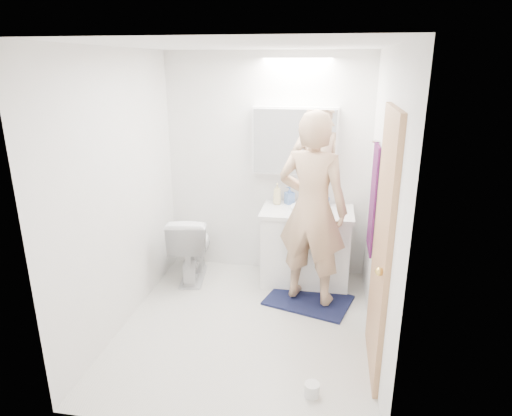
% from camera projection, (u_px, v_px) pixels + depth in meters
% --- Properties ---
extents(floor, '(2.50, 2.50, 0.00)m').
position_uv_depth(floor, '(246.00, 326.00, 4.02)').
color(floor, silver).
rests_on(floor, ground).
extents(ceiling, '(2.50, 2.50, 0.00)m').
position_uv_depth(ceiling, '(244.00, 45.00, 3.27)').
color(ceiling, white).
rests_on(ceiling, floor).
extents(wall_back, '(2.50, 0.00, 2.50)m').
position_uv_depth(wall_back, '(267.00, 166.00, 4.82)').
color(wall_back, white).
rests_on(wall_back, floor).
extents(wall_front, '(2.50, 0.00, 2.50)m').
position_uv_depth(wall_front, '(202.00, 265.00, 2.48)').
color(wall_front, white).
rests_on(wall_front, floor).
extents(wall_left, '(0.00, 2.50, 2.50)m').
position_uv_depth(wall_left, '(120.00, 193.00, 3.83)').
color(wall_left, white).
rests_on(wall_left, floor).
extents(wall_right, '(0.00, 2.50, 2.50)m').
position_uv_depth(wall_right, '(382.00, 207.00, 3.47)').
color(wall_right, white).
rests_on(wall_right, floor).
extents(vanity_cabinet, '(0.90, 0.55, 0.78)m').
position_uv_depth(vanity_cabinet, '(306.00, 248.00, 4.73)').
color(vanity_cabinet, white).
rests_on(vanity_cabinet, floor).
extents(countertop, '(0.95, 0.58, 0.04)m').
position_uv_depth(countertop, '(307.00, 212.00, 4.60)').
color(countertop, silver).
rests_on(countertop, vanity_cabinet).
extents(sink_basin, '(0.36, 0.36, 0.03)m').
position_uv_depth(sink_basin, '(308.00, 208.00, 4.62)').
color(sink_basin, white).
rests_on(sink_basin, countertop).
extents(faucet, '(0.02, 0.02, 0.16)m').
position_uv_depth(faucet, '(309.00, 197.00, 4.78)').
color(faucet, silver).
rests_on(faucet, countertop).
extents(medicine_cabinet, '(0.88, 0.14, 0.70)m').
position_uv_depth(medicine_cabinet, '(295.00, 141.00, 4.61)').
color(medicine_cabinet, white).
rests_on(medicine_cabinet, wall_back).
extents(mirror_panel, '(0.84, 0.01, 0.66)m').
position_uv_depth(mirror_panel, '(294.00, 142.00, 4.54)').
color(mirror_panel, silver).
rests_on(mirror_panel, medicine_cabinet).
extents(toilet, '(0.51, 0.78, 0.74)m').
position_uv_depth(toilet, '(191.00, 246.00, 4.83)').
color(toilet, white).
rests_on(toilet, floor).
extents(bath_rug, '(0.92, 0.76, 0.02)m').
position_uv_depth(bath_rug, '(308.00, 300.00, 4.43)').
color(bath_rug, '#121F38').
rests_on(bath_rug, floor).
extents(person, '(0.77, 0.61, 1.84)m').
position_uv_depth(person, '(312.00, 210.00, 4.13)').
color(person, tan).
rests_on(person, bath_rug).
extents(door, '(0.04, 0.80, 2.00)m').
position_uv_depth(door, '(382.00, 248.00, 3.21)').
color(door, tan).
rests_on(door, wall_right).
extents(door_knob, '(0.06, 0.06, 0.06)m').
position_uv_depth(door_knob, '(379.00, 272.00, 2.95)').
color(door_knob, gold).
rests_on(door_knob, door).
extents(towel, '(0.02, 0.42, 1.00)m').
position_uv_depth(towel, '(373.00, 199.00, 4.02)').
color(towel, '#19143F').
rests_on(towel, wall_right).
extents(towel_hook, '(0.07, 0.02, 0.02)m').
position_uv_depth(towel_hook, '(376.00, 142.00, 3.86)').
color(towel_hook, silver).
rests_on(towel_hook, wall_right).
extents(soap_bottle_a, '(0.11, 0.11, 0.23)m').
position_uv_depth(soap_bottle_a, '(277.00, 194.00, 4.75)').
color(soap_bottle_a, '#D4C489').
rests_on(soap_bottle_a, countertop).
extents(soap_bottle_b, '(0.12, 0.12, 0.19)m').
position_uv_depth(soap_bottle_b, '(290.00, 195.00, 4.77)').
color(soap_bottle_b, '#5475B4').
rests_on(soap_bottle_b, countertop).
extents(toothbrush_cup, '(0.11, 0.11, 0.09)m').
position_uv_depth(toothbrush_cup, '(325.00, 202.00, 4.70)').
color(toothbrush_cup, '#3C69B6').
rests_on(toothbrush_cup, countertop).
extents(toilet_paper_roll, '(0.11, 0.11, 0.10)m').
position_uv_depth(toilet_paper_roll, '(312.00, 390.00, 3.17)').
color(toilet_paper_roll, white).
rests_on(toilet_paper_roll, floor).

